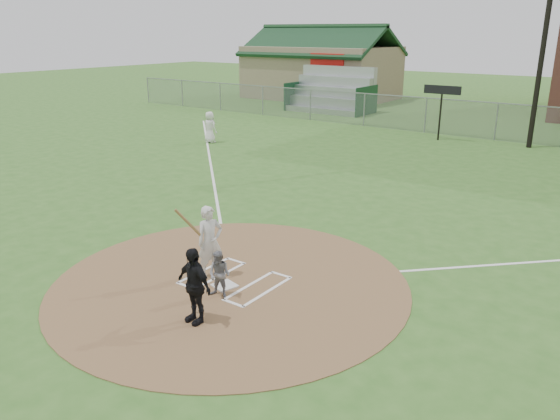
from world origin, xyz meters
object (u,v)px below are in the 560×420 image
Objects in this scene: home_plate at (225,285)px; ondeck_player at (210,127)px; catcher at (219,274)px; umpire at (194,285)px; batter_at_plate at (210,242)px.

ondeck_player is at bearing 133.90° from home_plate.
home_plate is 0.73m from catcher.
umpire is at bearing -69.37° from home_plate.
batter_at_plate is at bearing 136.31° from ondeck_player.
umpire is 2.18m from batter_at_plate.
umpire is 0.98× the size of ondeck_player.
batter_at_plate reaches higher than catcher.
home_plate is at bearing -20.54° from batter_at_plate.
umpire reaches higher than catcher.
catcher is 1.19m from batter_at_plate.
batter_at_plate is (11.47, -12.35, 0.09)m from ondeck_player.
catcher is at bearing 113.00° from umpire.
batter_at_plate reaches higher than umpire.
ondeck_player reaches higher than catcher.
umpire reaches higher than home_plate.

